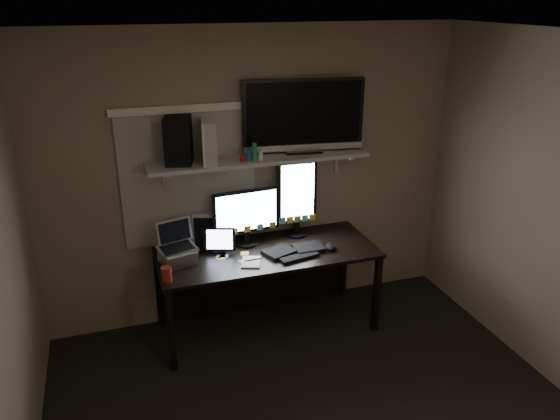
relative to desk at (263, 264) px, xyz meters
name	(u,v)px	position (x,y,z in m)	size (l,w,h in m)	color
ceiling	(351,41)	(0.00, -1.55, 1.95)	(3.60, 3.60, 0.00)	silver
back_wall	(254,178)	(0.00, 0.25, 0.70)	(3.60, 3.60, 0.00)	#786656
window_blinds	(189,179)	(-0.55, 0.24, 0.75)	(1.10, 0.02, 1.10)	#B2AFA0
desk	(263,264)	(0.00, 0.00, 0.00)	(1.80, 0.75, 0.73)	black
wall_shelf	(259,159)	(0.00, 0.08, 0.91)	(1.80, 0.35, 0.03)	#AAABA6
monitor_landscape	(246,217)	(-0.13, 0.05, 0.43)	(0.57, 0.06, 0.50)	black
monitor_portrait	(297,198)	(0.34, 0.11, 0.52)	(0.35, 0.06, 0.69)	black
keyboard	(294,250)	(0.21, -0.20, 0.19)	(0.51, 0.20, 0.03)	black
mouse	(331,247)	(0.51, -0.26, 0.20)	(0.08, 0.12, 0.04)	black
notepad	(251,262)	(-0.18, -0.28, 0.18)	(0.15, 0.20, 0.01)	silver
tablet	(219,240)	(-0.38, -0.03, 0.29)	(0.25, 0.11, 0.22)	black
file_sorter	(208,230)	(-0.44, 0.15, 0.31)	(0.21, 0.10, 0.27)	black
laptop	(177,245)	(-0.73, -0.12, 0.34)	(0.29, 0.23, 0.32)	silver
cup	(166,274)	(-0.85, -0.38, 0.23)	(0.08, 0.08, 0.11)	maroon
sticky_notes	(232,259)	(-0.31, -0.18, 0.18)	(0.28, 0.21, 0.00)	gold
tv	(303,116)	(0.39, 0.12, 1.23)	(1.00, 0.18, 0.60)	black
game_console	(208,142)	(-0.42, 0.06, 1.09)	(0.09, 0.28, 0.33)	beige
speaker	(178,140)	(-0.63, 0.10, 1.11)	(0.20, 0.24, 0.36)	black
bottles	(251,152)	(-0.09, 0.00, 1.00)	(0.22, 0.05, 0.14)	#A50F0C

